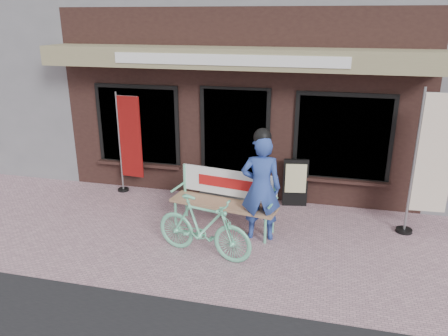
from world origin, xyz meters
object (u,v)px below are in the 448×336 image
(bench, at_px, (226,195))
(nobori_cream, at_px, (431,162))
(nobori_red, at_px, (129,142))
(menu_stand, at_px, (295,182))
(person, at_px, (261,186))
(bicycle, at_px, (204,227))

(bench, xyz_separation_m, nobori_cream, (3.21, 0.52, 0.68))
(nobori_red, relative_size, menu_stand, 2.23)
(bench, distance_m, menu_stand, 1.60)
(person, height_order, nobori_cream, nobori_cream)
(bench, height_order, bicycle, bench)
(bicycle, relative_size, nobori_red, 0.76)
(bicycle, bearing_deg, person, -30.81)
(bench, bearing_deg, person, -11.62)
(bench, distance_m, person, 0.75)
(person, height_order, bicycle, person)
(bench, relative_size, person, 1.02)
(bicycle, xyz_separation_m, menu_stand, (1.17, 2.19, 0.00))
(person, distance_m, bicycle, 1.14)
(menu_stand, bearing_deg, bench, -142.39)
(bench, height_order, person, person)
(bench, height_order, menu_stand, bench)
(person, bearing_deg, menu_stand, 65.21)
(nobori_cream, distance_m, menu_stand, 2.37)
(bench, relative_size, menu_stand, 2.03)
(nobori_red, relative_size, nobori_cream, 0.85)
(bench, distance_m, nobori_cream, 3.32)
(bicycle, height_order, nobori_cream, nobori_cream)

